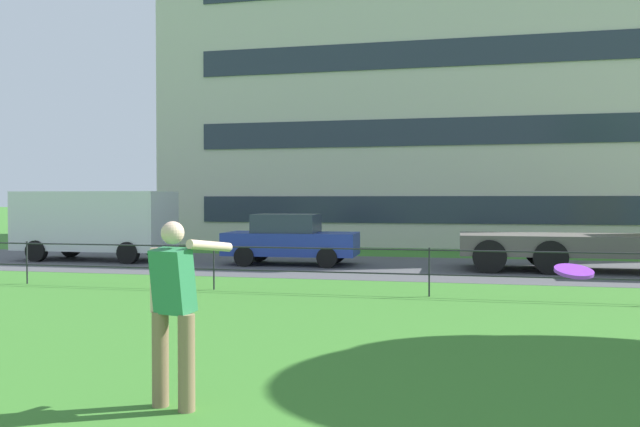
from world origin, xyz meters
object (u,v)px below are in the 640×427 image
(apartment_building_background, at_px, (483,42))
(frisbee, at_px, (574,271))
(person_thrower, at_px, (174,307))
(panel_van_left, at_px, (95,221))
(flatbed_truck_right, at_px, (640,228))
(car_blue_far_left, at_px, (290,239))

(apartment_building_background, bearing_deg, frisbee, -89.84)
(person_thrower, height_order, frisbee, person_thrower)
(frisbee, bearing_deg, person_thrower, 166.29)
(person_thrower, relative_size, panel_van_left, 0.36)
(person_thrower, bearing_deg, frisbee, -13.71)
(person_thrower, distance_m, apartment_building_background, 28.80)
(frisbee, height_order, flatbed_truck_right, flatbed_truck_right)
(car_blue_far_left, height_order, flatbed_truck_right, flatbed_truck_right)
(frisbee, xyz_separation_m, panel_van_left, (-12.63, 14.48, -0.21))
(frisbee, xyz_separation_m, car_blue_far_left, (-6.01, 14.41, -0.70))
(person_thrower, xyz_separation_m, flatbed_truck_right, (7.27, 13.59, 0.25))
(panel_van_left, distance_m, flatbed_truck_right, 16.45)
(panel_van_left, xyz_separation_m, flatbed_truck_right, (16.45, -0.05, -0.05))
(frisbee, bearing_deg, car_blue_far_left, 112.64)
(apartment_building_background, bearing_deg, panel_van_left, -132.66)
(panel_van_left, height_order, flatbed_truck_right, flatbed_truck_right)
(car_blue_far_left, xyz_separation_m, flatbed_truck_right, (9.83, 0.02, 0.44))
(person_thrower, height_order, panel_van_left, panel_van_left)
(frisbee, relative_size, apartment_building_background, 0.01)
(panel_van_left, height_order, car_blue_far_left, panel_van_left)
(frisbee, height_order, panel_van_left, panel_van_left)
(person_thrower, relative_size, flatbed_truck_right, 0.24)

